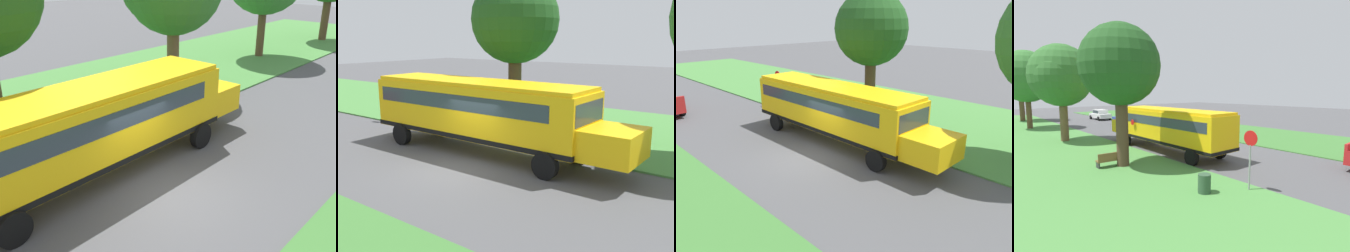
{
  "view_description": "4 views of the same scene",
  "coord_description": "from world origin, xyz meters",
  "views": [
    {
      "loc": [
        7.18,
        -8.02,
        6.82
      ],
      "look_at": [
        -1.83,
        2.01,
        1.17
      ],
      "focal_mm": 42.0,
      "sensor_mm": 36.0,
      "label": 1
    },
    {
      "loc": [
        10.23,
        10.18,
        4.98
      ],
      "look_at": [
        -1.87,
        1.17,
        1.56
      ],
      "focal_mm": 42.0,
      "sensor_mm": 36.0,
      "label": 2
    },
    {
      "loc": [
        9.09,
        11.84,
        6.58
      ],
      "look_at": [
        -2.29,
        0.3,
        1.17
      ],
      "focal_mm": 35.0,
      "sensor_mm": 36.0,
      "label": 3
    },
    {
      "loc": [
        -14.16,
        -15.72,
        4.43
      ],
      "look_at": [
        -1.24,
        -0.69,
        1.79
      ],
      "focal_mm": 28.0,
      "sensor_mm": 36.0,
      "label": 4
    }
  ],
  "objects": [
    {
      "name": "ground_plane",
      "position": [
        0.0,
        0.0,
        0.0
      ],
      "size": [
        120.0,
        120.0,
        0.0
      ],
      "primitive_type": "plane",
      "color": "#4C4C4F"
    },
    {
      "name": "grass_verge",
      "position": [
        -10.0,
        0.0,
        0.04
      ],
      "size": [
        12.0,
        80.0,
        0.08
      ],
      "primitive_type": "cube",
      "color": "#47843D",
      "rests_on": "ground"
    },
    {
      "name": "school_bus",
      "position": [
        -2.54,
        -0.57,
        1.92
      ],
      "size": [
        2.84,
        12.42,
        3.16
      ],
      "color": "yellow",
      "rests_on": "ground"
    }
  ]
}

